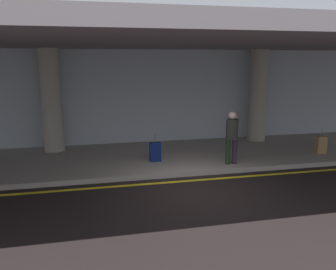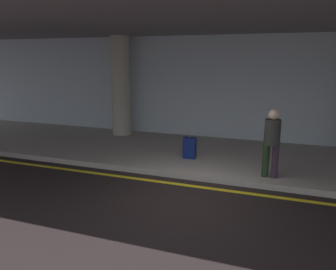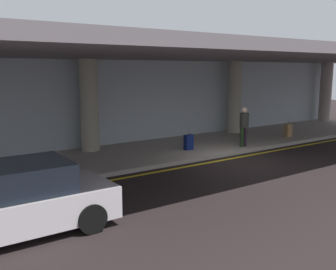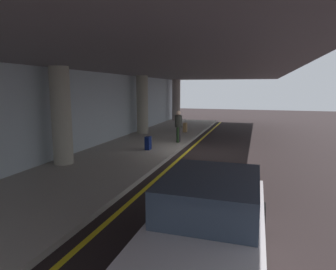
% 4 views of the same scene
% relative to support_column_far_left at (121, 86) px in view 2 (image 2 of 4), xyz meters
% --- Properties ---
extents(ground_plane, '(60.00, 60.00, 0.00)m').
position_rel_support_column_far_left_xyz_m(ground_plane, '(4.00, -4.53, -1.97)').
color(ground_plane, black).
extents(sidewalk, '(26.00, 4.20, 0.15)m').
position_rel_support_column_far_left_xyz_m(sidewalk, '(4.00, -1.43, -1.90)').
color(sidewalk, '#9C938A').
rests_on(sidewalk, ground).
extents(lane_stripe_yellow, '(26.00, 0.14, 0.01)m').
position_rel_support_column_far_left_xyz_m(lane_stripe_yellow, '(4.00, -3.89, -1.97)').
color(lane_stripe_yellow, yellow).
rests_on(lane_stripe_yellow, ground).
extents(support_column_far_left, '(0.73, 0.73, 3.65)m').
position_rel_support_column_far_left_xyz_m(support_column_far_left, '(0.00, 0.00, 0.00)').
color(support_column_far_left, '#9F9886').
rests_on(support_column_far_left, sidewalk).
extents(ceiling_overhang, '(28.00, 13.20, 0.30)m').
position_rel_support_column_far_left_xyz_m(ceiling_overhang, '(4.00, -1.93, 1.97)').
color(ceiling_overhang, slate).
rests_on(ceiling_overhang, support_column_far_left).
extents(terminal_back_wall, '(26.00, 0.30, 3.80)m').
position_rel_support_column_far_left_xyz_m(terminal_back_wall, '(4.00, 0.82, -0.07)').
color(terminal_back_wall, '#A9B4BB').
rests_on(terminal_back_wall, ground).
extents(traveler_with_luggage, '(0.38, 0.38, 1.68)m').
position_rel_support_column_far_left_xyz_m(traveler_with_luggage, '(5.63, -3.03, -0.86)').
color(traveler_with_luggage, '#1C3018').
rests_on(traveler_with_luggage, sidewalk).
extents(suitcase_upright_primary, '(0.36, 0.22, 0.90)m').
position_rel_support_column_far_left_xyz_m(suitcase_upright_primary, '(3.34, -2.17, -1.51)').
color(suitcase_upright_primary, '#0C1A55').
rests_on(suitcase_upright_primary, sidewalk).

